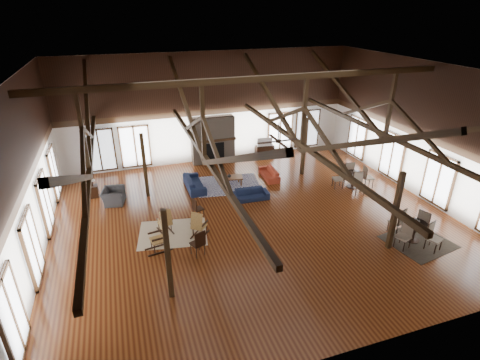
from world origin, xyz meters
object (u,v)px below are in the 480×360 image
object	(u,v)px
armchair	(113,196)
cafe_table_far	(353,177)
sofa_navy_left	(194,183)
sofa_navy_front	(250,194)
cafe_table_near	(415,228)
coffee_table	(230,178)
tv_console	(265,150)
sofa_orange	(269,173)

from	to	relation	value
armchair	cafe_table_far	size ratio (longest dim) A/B	0.50
sofa_navy_left	cafe_table_far	xyz separation A→B (m)	(7.39, -2.29, 0.24)
sofa_navy_front	cafe_table_near	xyz separation A→B (m)	(4.75, -5.06, 0.28)
sofa_navy_front	cafe_table_near	distance (m)	6.94
sofa_navy_left	cafe_table_near	size ratio (longest dim) A/B	0.96
coffee_table	cafe_table_near	world-z (taller)	cafe_table_near
sofa_navy_front	cafe_table_near	bearing A→B (deg)	-44.64
cafe_table_near	tv_console	bearing A→B (deg)	101.21
armchair	cafe_table_far	bearing A→B (deg)	-88.15
sofa_navy_front	sofa_orange	distance (m)	2.59
sofa_navy_left	cafe_table_near	xyz separation A→B (m)	(6.94, -6.98, 0.24)
sofa_navy_front	armchair	distance (m)	6.18
tv_console	cafe_table_near	bearing A→B (deg)	-78.79
sofa_navy_front	armchair	world-z (taller)	armchair
sofa_navy_front	armchair	size ratio (longest dim) A/B	1.65
sofa_navy_front	coffee_table	size ratio (longest dim) A/B	1.31
sofa_navy_front	sofa_navy_left	world-z (taller)	sofa_navy_left
coffee_table	cafe_table_far	xyz separation A→B (m)	(5.64, -2.06, 0.12)
sofa_orange	cafe_table_near	xyz separation A→B (m)	(3.01, -6.99, 0.28)
sofa_orange	tv_console	world-z (taller)	tv_console
coffee_table	sofa_orange	bearing A→B (deg)	17.44
sofa_navy_front	cafe_table_far	size ratio (longest dim) A/B	0.83
armchair	coffee_table	bearing A→B (deg)	-77.37
cafe_table_far	coffee_table	bearing A→B (deg)	159.95
sofa_navy_left	coffee_table	size ratio (longest dim) A/B	1.52
sofa_orange	cafe_table_far	size ratio (longest dim) A/B	0.80
sofa_navy_front	sofa_navy_left	bearing A→B (deg)	141.01
sofa_orange	cafe_table_far	xyz separation A→B (m)	(3.47, -2.29, 0.28)
sofa_navy_left	cafe_table_far	world-z (taller)	cafe_table_far
armchair	cafe_table_far	xyz separation A→B (m)	(11.15, -2.00, 0.19)
cafe_table_near	cafe_table_far	size ratio (longest dim) A/B	1.00
sofa_orange	tv_console	bearing A→B (deg)	165.41
coffee_table	armchair	size ratio (longest dim) A/B	1.25
sofa_navy_front	cafe_table_near	world-z (taller)	cafe_table_near
sofa_orange	cafe_table_near	bearing A→B (deg)	26.39
sofa_navy_front	sofa_orange	world-z (taller)	sofa_navy_front
coffee_table	tv_console	xyz separation A→B (m)	(3.18, 3.39, -0.13)
coffee_table	tv_console	distance (m)	4.65
sofa_navy_left	sofa_orange	size ratio (longest dim) A/B	1.20
armchair	cafe_table_far	distance (m)	11.33
sofa_navy_left	cafe_table_far	size ratio (longest dim) A/B	0.96
coffee_table	cafe_table_near	distance (m)	8.52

